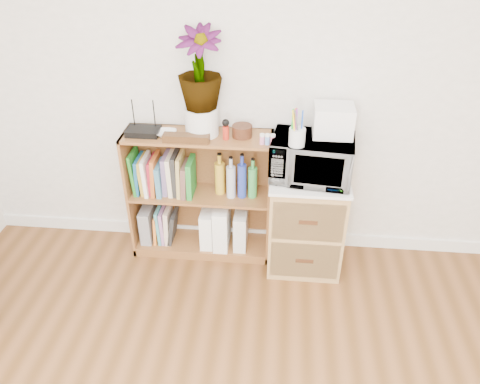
# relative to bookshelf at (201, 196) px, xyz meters

# --- Properties ---
(skirting_board) EXTENTS (4.00, 0.02, 0.10)m
(skirting_board) POSITION_rel_bookshelf_xyz_m (0.35, 0.14, -0.42)
(skirting_board) COLOR white
(skirting_board) RESTS_ON ground
(bookshelf) EXTENTS (1.00, 0.30, 0.95)m
(bookshelf) POSITION_rel_bookshelf_xyz_m (0.00, 0.00, 0.00)
(bookshelf) COLOR brown
(bookshelf) RESTS_ON ground
(wicker_unit) EXTENTS (0.50, 0.45, 0.70)m
(wicker_unit) POSITION_rel_bookshelf_xyz_m (0.75, -0.08, -0.12)
(wicker_unit) COLOR #9E7542
(wicker_unit) RESTS_ON ground
(microwave) EXTENTS (0.54, 0.40, 0.28)m
(microwave) POSITION_rel_bookshelf_xyz_m (0.75, -0.08, 0.39)
(microwave) COLOR silver
(microwave) RESTS_ON wicker_unit
(pen_cup) EXTENTS (0.10, 0.10, 0.11)m
(pen_cup) POSITION_rel_bookshelf_xyz_m (0.64, -0.19, 0.58)
(pen_cup) COLOR silver
(pen_cup) RESTS_ON microwave
(small_appliance) EXTENTS (0.24, 0.20, 0.19)m
(small_appliance) POSITION_rel_bookshelf_xyz_m (0.87, -0.02, 0.62)
(small_appliance) COLOR white
(small_appliance) RESTS_ON microwave
(router) EXTENTS (0.22, 0.15, 0.04)m
(router) POSITION_rel_bookshelf_xyz_m (-0.35, -0.02, 0.49)
(router) COLOR black
(router) RESTS_ON bookshelf
(white_bowl) EXTENTS (0.13, 0.13, 0.03)m
(white_bowl) POSITION_rel_bookshelf_xyz_m (-0.20, -0.03, 0.49)
(white_bowl) COLOR white
(white_bowl) RESTS_ON bookshelf
(plant_pot) EXTENTS (0.22, 0.22, 0.19)m
(plant_pot) POSITION_rel_bookshelf_xyz_m (0.03, 0.02, 0.57)
(plant_pot) COLOR silver
(plant_pot) RESTS_ON bookshelf
(potted_plant) EXTENTS (0.28, 0.28, 0.51)m
(potted_plant) POSITION_rel_bookshelf_xyz_m (0.03, 0.02, 0.91)
(potted_plant) COLOR #3D722D
(potted_plant) RESTS_ON plant_pot
(trinket_box) EXTENTS (0.30, 0.07, 0.05)m
(trinket_box) POSITION_rel_bookshelf_xyz_m (-0.05, -0.10, 0.50)
(trinket_box) COLOR #331E0E
(trinket_box) RESTS_ON bookshelf
(kokeshi_doll) EXTENTS (0.04, 0.04, 0.09)m
(kokeshi_doll) POSITION_rel_bookshelf_xyz_m (0.19, -0.04, 0.52)
(kokeshi_doll) COLOR #B12515
(kokeshi_doll) RESTS_ON bookshelf
(wooden_bowl) EXTENTS (0.13, 0.13, 0.08)m
(wooden_bowl) POSITION_rel_bookshelf_xyz_m (0.29, 0.01, 0.51)
(wooden_bowl) COLOR #331A0D
(wooden_bowl) RESTS_ON bookshelf
(paint_jars) EXTENTS (0.12, 0.04, 0.06)m
(paint_jars) POSITION_rel_bookshelf_xyz_m (0.46, -0.09, 0.51)
(paint_jars) COLOR pink
(paint_jars) RESTS_ON bookshelf
(file_box) EXTENTS (0.08, 0.22, 0.27)m
(file_box) POSITION_rel_bookshelf_xyz_m (-0.41, 0.00, -0.27)
(file_box) COLOR gray
(file_box) RESTS_ON bookshelf
(magazine_holder_left) EXTENTS (0.09, 0.23, 0.29)m
(magazine_holder_left) POSITION_rel_bookshelf_xyz_m (0.04, -0.01, -0.26)
(magazine_holder_left) COLOR white
(magazine_holder_left) RESTS_ON bookshelf
(magazine_holder_mid) EXTENTS (0.11, 0.27, 0.33)m
(magazine_holder_mid) POSITION_rel_bookshelf_xyz_m (0.15, -0.01, -0.24)
(magazine_holder_mid) COLOR white
(magazine_holder_mid) RESTS_ON bookshelf
(magazine_holder_right) EXTENTS (0.09, 0.23, 0.29)m
(magazine_holder_right) POSITION_rel_bookshelf_xyz_m (0.29, -0.01, -0.26)
(magazine_holder_right) COLOR silver
(magazine_holder_right) RESTS_ON bookshelf
(cookbooks) EXTENTS (0.43, 0.20, 0.31)m
(cookbooks) POSITION_rel_bookshelf_xyz_m (-0.25, 0.00, 0.16)
(cookbooks) COLOR #207821
(cookbooks) RESTS_ON bookshelf
(liquor_bottles) EXTENTS (0.30, 0.07, 0.32)m
(liquor_bottles) POSITION_rel_bookshelf_xyz_m (0.25, -0.00, 0.18)
(liquor_bottles) COLOR gold
(liquor_bottles) RESTS_ON bookshelf
(lower_books) EXTENTS (0.17, 0.19, 0.28)m
(lower_books) POSITION_rel_bookshelf_xyz_m (-0.28, 0.00, -0.27)
(lower_books) COLOR orange
(lower_books) RESTS_ON bookshelf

